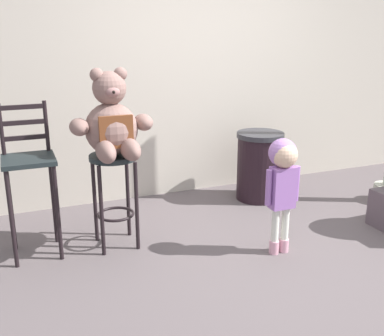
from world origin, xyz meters
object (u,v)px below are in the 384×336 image
at_px(teddy_bear, 112,125).
at_px(bar_stool_with_teddy, 114,182).
at_px(bar_chair_empty, 29,170).
at_px(trash_bin, 259,166).
at_px(child_walking, 283,172).

bearing_deg(teddy_bear, bar_stool_with_teddy, 90.00).
relative_size(bar_stool_with_teddy, bar_chair_empty, 0.65).
height_order(trash_bin, bar_chair_empty, bar_chair_empty).
bearing_deg(teddy_bear, bar_chair_empty, 167.63).
height_order(child_walking, trash_bin, child_walking).
xyz_separation_m(teddy_bear, bar_chair_empty, (-0.63, 0.14, -0.33)).
bearing_deg(bar_stool_with_teddy, bar_chair_empty, 170.51).
distance_m(bar_stool_with_teddy, child_walking, 1.34).
height_order(bar_stool_with_teddy, teddy_bear, teddy_bear).
relative_size(teddy_bear, trash_bin, 0.94).
xyz_separation_m(bar_stool_with_teddy, teddy_bear, (0.00, -0.03, 0.48)).
distance_m(teddy_bear, trash_bin, 1.87).
bearing_deg(teddy_bear, trash_bin, 18.49).
bearing_deg(child_walking, trash_bin, -66.08).
height_order(bar_stool_with_teddy, child_walking, child_walking).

